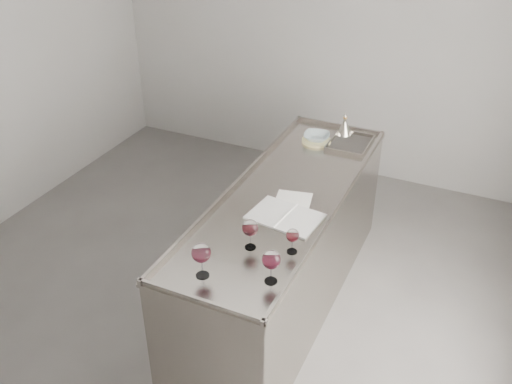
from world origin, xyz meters
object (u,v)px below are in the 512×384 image
at_px(counter, 284,249).
at_px(notebook, 285,217).
at_px(wine_glass_left, 201,254).
at_px(wine_funnel, 344,128).
at_px(wine_glass_right, 271,260).
at_px(ceramic_bowl, 317,137).
at_px(wine_glass_small, 293,236).
at_px(wine_glass_middle, 250,229).

xyz_separation_m(counter, notebook, (0.10, -0.26, 0.47)).
xyz_separation_m(wine_glass_left, wine_funnel, (0.17, 2.07, -0.09)).
bearing_deg(notebook, wine_glass_right, -68.00).
distance_m(notebook, ceramic_bowl, 1.13).
height_order(wine_glass_small, notebook, wine_glass_small).
height_order(wine_glass_small, wine_funnel, wine_funnel).
distance_m(wine_glass_middle, ceramic_bowl, 1.50).
bearing_deg(counter, wine_glass_left, -95.46).
bearing_deg(notebook, wine_glass_small, -54.70).
xyz_separation_m(notebook, wine_funnel, (-0.03, 1.34, 0.05)).
height_order(counter, wine_glass_small, wine_glass_small).
distance_m(counter, wine_glass_right, 1.10).
xyz_separation_m(counter, ceramic_bowl, (-0.08, 0.85, 0.51)).
xyz_separation_m(wine_glass_left, wine_glass_middle, (0.13, 0.35, -0.02)).
bearing_deg(ceramic_bowl, notebook, -80.49).
bearing_deg(wine_glass_right, wine_glass_left, -162.62).
bearing_deg(wine_glass_small, wine_glass_left, -132.13).
height_order(counter, wine_glass_middle, wine_glass_middle).
height_order(wine_glass_right, wine_glass_small, wine_glass_right).
distance_m(wine_glass_middle, wine_glass_right, 0.33).
bearing_deg(notebook, wine_glass_middle, -93.26).
relative_size(wine_glass_middle, notebook, 0.40).
relative_size(wine_glass_left, notebook, 0.44).
height_order(counter, ceramic_bowl, ceramic_bowl).
relative_size(wine_glass_middle, ceramic_bowl, 0.92).
height_order(wine_glass_middle, wine_glass_small, wine_glass_middle).
bearing_deg(wine_glass_middle, wine_glass_small, 14.83).
distance_m(wine_glass_left, wine_glass_small, 0.55).
xyz_separation_m(wine_glass_middle, notebook, (0.07, 0.38, -0.13)).
distance_m(counter, wine_glass_middle, 0.88).
height_order(wine_glass_small, ceramic_bowl, wine_glass_small).
relative_size(counter, wine_glass_middle, 12.73).
height_order(ceramic_bowl, wine_funnel, wine_funnel).
xyz_separation_m(counter, wine_glass_small, (0.27, -0.58, 0.58)).
relative_size(wine_glass_right, ceramic_bowl, 0.98).
bearing_deg(wine_glass_middle, ceramic_bowl, 94.51).
xyz_separation_m(wine_glass_right, wine_funnel, (-0.19, 1.96, -0.08)).
bearing_deg(wine_glass_middle, counter, 93.08).
bearing_deg(wine_glass_middle, wine_funnel, 88.70).
distance_m(wine_glass_left, wine_glass_right, 0.38).
relative_size(wine_glass_right, wine_glass_small, 1.28).
bearing_deg(notebook, ceramic_bowl, 106.42).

